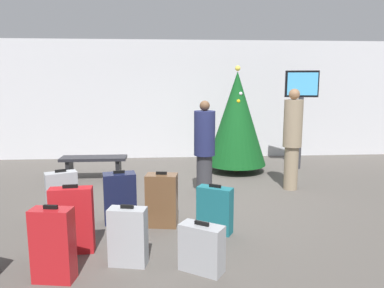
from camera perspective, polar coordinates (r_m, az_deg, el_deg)
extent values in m
plane|color=#514C47|center=(6.50, -0.43, -8.49)|extent=(16.00, 16.00, 0.00)
cube|color=silver|center=(9.90, -1.85, 6.87)|extent=(16.00, 0.20, 3.10)
cylinder|color=#4C3319|center=(8.48, 6.79, -3.64)|extent=(0.12, 0.12, 0.17)
cone|color=#0F4719|center=(8.30, 6.95, 3.95)|extent=(1.34, 1.34, 2.08)
sphere|color=#F2D84C|center=(8.27, 7.11, 11.57)|extent=(0.12, 0.12, 0.12)
sphere|color=silver|center=(8.68, 6.23, 3.02)|extent=(0.08, 0.08, 0.08)
sphere|color=silver|center=(8.14, 7.55, 7.75)|extent=(0.08, 0.08, 0.08)
sphere|color=yellow|center=(8.08, 7.21, 6.61)|extent=(0.08, 0.08, 0.08)
cylinder|color=#333338|center=(8.92, 16.31, 1.60)|extent=(0.12, 0.12, 1.67)
cube|color=black|center=(8.84, 16.66, 8.92)|extent=(0.75, 0.23, 0.60)
cube|color=#4CB2F2|center=(8.80, 16.77, 8.91)|extent=(0.66, 0.14, 0.51)
cube|color=black|center=(7.92, -14.99, -2.15)|extent=(1.35, 0.44, 0.06)
cube|color=black|center=(8.08, -18.44, -3.83)|extent=(0.08, 0.35, 0.42)
cube|color=black|center=(7.89, -11.31, -3.83)|extent=(0.08, 0.35, 0.42)
cylinder|color=#333338|center=(6.62, 1.92, -4.85)|extent=(0.28, 0.28, 0.74)
cylinder|color=#1E234C|center=(6.47, 1.96, 1.68)|extent=(0.53, 0.53, 0.78)
sphere|color=brown|center=(6.42, 1.98, 5.95)|extent=(0.18, 0.18, 0.18)
cylinder|color=gray|center=(7.22, 15.09, -3.60)|extent=(0.26, 0.26, 0.82)
cylinder|color=gray|center=(7.08, 15.39, 3.10)|extent=(0.37, 0.37, 0.88)
sphere|color=#8C6647|center=(7.04, 15.59, 7.45)|extent=(0.20, 0.20, 0.20)
cube|color=#9EA0A5|center=(4.25, -9.89, -13.97)|extent=(0.44, 0.28, 0.65)
cube|color=black|center=(4.13, -10.03, -9.55)|extent=(0.15, 0.06, 0.04)
cube|color=#141938|center=(5.48, -11.12, -8.16)|extent=(0.50, 0.36, 0.73)
cube|color=black|center=(5.38, -11.26, -4.27)|extent=(0.16, 0.06, 0.04)
cube|color=#19606B|center=(5.04, 3.56, -10.16)|extent=(0.50, 0.39, 0.63)
cube|color=black|center=(4.94, 3.60, -6.50)|extent=(0.16, 0.11, 0.04)
cube|color=#9EA0A5|center=(4.09, 1.51, -15.85)|extent=(0.51, 0.44, 0.52)
cube|color=black|center=(3.98, 1.53, -12.20)|extent=(0.15, 0.11, 0.04)
cube|color=brown|center=(5.25, -4.71, -8.69)|extent=(0.47, 0.32, 0.75)
cube|color=black|center=(5.14, -4.77, -4.52)|extent=(0.15, 0.05, 0.04)
cube|color=#B2191E|center=(4.11, -20.74, -14.46)|extent=(0.44, 0.27, 0.77)
cube|color=black|center=(3.97, -21.09, -9.10)|extent=(0.15, 0.05, 0.04)
cube|color=#9EA0A5|center=(5.80, -19.50, -7.59)|extent=(0.49, 0.36, 0.72)
cube|color=black|center=(5.70, -19.72, -3.93)|extent=(0.15, 0.09, 0.04)
cube|color=#B2191E|center=(4.67, -18.08, -11.19)|extent=(0.50, 0.21, 0.80)
cube|color=black|center=(4.54, -18.36, -6.25)|extent=(0.17, 0.04, 0.04)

